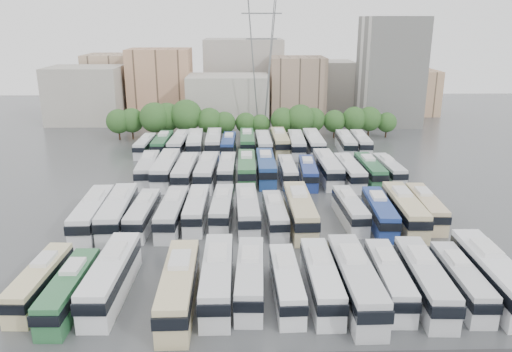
{
  "coord_description": "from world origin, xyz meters",
  "views": [
    {
      "loc": [
        -2.23,
        -65.67,
        25.4
      ],
      "look_at": [
        -0.4,
        5.19,
        3.0
      ],
      "focal_mm": 35.0,
      "sensor_mm": 36.0,
      "label": 1
    }
  ],
  "objects_px": {
    "apartment_tower": "(390,72)",
    "bus_r1_s13": "(426,207)",
    "bus_r0_s13": "(492,274)",
    "bus_r0_s8": "(321,279)",
    "bus_r2_s7": "(266,167)",
    "bus_r1_s7": "(275,214)",
    "bus_r2_s4": "(207,171)",
    "bus_r3_s8": "(280,141)",
    "bus_r0_s1": "(70,289)",
    "bus_r1_s2": "(143,214)",
    "bus_r2_s11": "(349,171)",
    "bus_r1_s4": "(196,209)",
    "bus_r3_s13": "(361,142)",
    "bus_r2_s1": "(148,169)",
    "bus_r3_s1": "(163,144)",
    "bus_r0_s4": "(179,287)",
    "bus_r1_s1": "(118,212)",
    "bus_r0_s5": "(217,277)",
    "bus_r1_s10": "(350,209)",
    "bus_r0_s7": "(286,282)",
    "bus_r0_s10": "(389,278)",
    "bus_r3_s3": "(195,143)",
    "bus_r3_s10": "(314,143)",
    "electricity_pylon": "(262,50)",
    "bus_r1_s3": "(172,212)",
    "bus_r2_s12": "(370,170)",
    "bus_r3_s2": "(179,144)",
    "bus_r3_s6": "(247,142)",
    "bus_r3_s0": "(145,145)",
    "bus_r1_s6": "(247,210)",
    "bus_r2_s13": "(389,169)",
    "bus_r3_s9": "(297,144)",
    "bus_r0_s11": "(424,279)",
    "bus_r2_s2": "(166,169)",
    "bus_r2_s10": "(328,168)",
    "bus_r2_s6": "(247,168)",
    "bus_r0_s2": "(111,276)",
    "bus_r1_s11": "(379,212)",
    "bus_r2_s5": "(227,169)",
    "bus_r0_s0": "(40,281)",
    "bus_r1_s0": "(93,213)",
    "bus_r3_s5": "(229,145)",
    "bus_r0_s6": "(250,277)",
    "bus_r1_s12": "(404,209)",
    "bus_r3_s12": "(346,143)",
    "bus_r0_s12": "(461,280)",
    "bus_r1_s8": "(300,210)",
    "bus_r2_s8": "(287,171)",
    "bus_r2_s3": "(186,172)"
  },
  "relations": [
    {
      "from": "apartment_tower",
      "to": "bus_r1_s13",
      "type": "relative_size",
      "value": 2.19
    },
    {
      "from": "bus_r0_s13",
      "to": "bus_r0_s8",
      "type": "bearing_deg",
      "value": -178.22
    },
    {
      "from": "bus_r0_s8",
      "to": "bus_r2_s7",
      "type": "height_order",
      "value": "bus_r2_s7"
    },
    {
      "from": "bus_r1_s7",
      "to": "bus_r2_s4",
      "type": "xyz_separation_m",
      "value": [
        -9.88,
        18.21,
        0.28
      ]
    },
    {
      "from": "bus_r1_s7",
      "to": "bus_r3_s8",
      "type": "relative_size",
      "value": 0.84
    },
    {
      "from": "bus_r0_s1",
      "to": "bus_r1_s2",
      "type": "xyz_separation_m",
      "value": [
        3.17,
        18.49,
        0.01
      ]
    },
    {
      "from": "bus_r2_s11",
      "to": "bus_r2_s7",
      "type": "bearing_deg",
      "value": 167.62
    },
    {
      "from": "bus_r1_s4",
      "to": "bus_r3_s13",
      "type": "bearing_deg",
      "value": 51.03
    },
    {
      "from": "bus_r2_s1",
      "to": "bus_r3_s1",
      "type": "relative_size",
      "value": 1.04
    },
    {
      "from": "bus_r0_s1",
      "to": "bus_r0_s4",
      "type": "bearing_deg",
      "value": 0.06
    },
    {
      "from": "bus_r1_s1",
      "to": "bus_r3_s8",
      "type": "bearing_deg",
      "value": 56.5
    },
    {
      "from": "bus_r0_s5",
      "to": "bus_r2_s11",
      "type": "distance_m",
      "value": 39.37
    },
    {
      "from": "bus_r0_s5",
      "to": "bus_r1_s10",
      "type": "height_order",
      "value": "bus_r0_s5"
    },
    {
      "from": "bus_r0_s7",
      "to": "bus_r0_s10",
      "type": "relative_size",
      "value": 0.95
    },
    {
      "from": "bus_r3_s3",
      "to": "bus_r3_s8",
      "type": "height_order",
      "value": "bus_r3_s8"
    },
    {
      "from": "bus_r3_s10",
      "to": "electricity_pylon",
      "type": "bearing_deg",
      "value": 114.22
    },
    {
      "from": "bus_r1_s3",
      "to": "bus_r2_s12",
      "type": "relative_size",
      "value": 1.01
    },
    {
      "from": "bus_r3_s2",
      "to": "bus_r3_s6",
      "type": "relative_size",
      "value": 1.02
    },
    {
      "from": "bus_r3_s0",
      "to": "bus_r3_s1",
      "type": "height_order",
      "value": "bus_r3_s1"
    },
    {
      "from": "bus_r3_s0",
      "to": "bus_r3_s6",
      "type": "relative_size",
      "value": 0.86
    },
    {
      "from": "bus_r1_s3",
      "to": "bus_r1_s6",
      "type": "height_order",
      "value": "bus_r1_s6"
    },
    {
      "from": "bus_r2_s4",
      "to": "bus_r2_s13",
      "type": "distance_m",
      "value": 29.84
    },
    {
      "from": "bus_r3_s9",
      "to": "bus_r0_s11",
      "type": "bearing_deg",
      "value": -81.38
    },
    {
      "from": "bus_r2_s2",
      "to": "bus_r3_s13",
      "type": "bearing_deg",
      "value": 27.75
    },
    {
      "from": "bus_r2_s1",
      "to": "bus_r3_s8",
      "type": "bearing_deg",
      "value": 35.08
    },
    {
      "from": "bus_r2_s10",
      "to": "bus_r3_s2",
      "type": "relative_size",
      "value": 1.03
    },
    {
      "from": "bus_r2_s6",
      "to": "bus_r2_s13",
      "type": "xyz_separation_m",
      "value": [
        23.39,
        -0.31,
        -0.28
      ]
    },
    {
      "from": "bus_r0_s2",
      "to": "bus_r0_s4",
      "type": "height_order",
      "value": "bus_r0_s4"
    },
    {
      "from": "bus_r1_s11",
      "to": "bus_r2_s5",
      "type": "xyz_separation_m",
      "value": [
        -20.05,
        19.48,
        -0.02
      ]
    },
    {
      "from": "bus_r0_s0",
      "to": "bus_r2_s7",
      "type": "xyz_separation_m",
      "value": [
        23.02,
        36.33,
        0.29
      ]
    },
    {
      "from": "bus_r1_s2",
      "to": "bus_r1_s0",
      "type": "bearing_deg",
      "value": -174.49
    },
    {
      "from": "bus_r2_s10",
      "to": "bus_r3_s0",
      "type": "xyz_separation_m",
      "value": [
        -33.1,
        17.67,
        -0.38
      ]
    },
    {
      "from": "bus_r1_s13",
      "to": "bus_r3_s5",
      "type": "distance_m",
      "value": 43.9
    },
    {
      "from": "bus_r2_s6",
      "to": "bus_r0_s2",
      "type": "bearing_deg",
      "value": -110.19
    },
    {
      "from": "bus_r0_s6",
      "to": "bus_r1_s2",
      "type": "xyz_separation_m",
      "value": [
        -13.38,
        16.73,
        -0.07
      ]
    },
    {
      "from": "bus_r2_s13",
      "to": "bus_r2_s10",
      "type": "bearing_deg",
      "value": 177.0
    },
    {
      "from": "bus_r0_s5",
      "to": "bus_r1_s10",
      "type": "relative_size",
      "value": 1.14
    },
    {
      "from": "bus_r1_s10",
      "to": "bus_r2_s6",
      "type": "height_order",
      "value": "bus_r2_s6"
    },
    {
      "from": "bus_r1_s0",
      "to": "bus_r1_s2",
      "type": "distance_m",
      "value": 6.21
    },
    {
      "from": "bus_r1_s12",
      "to": "bus_r2_s4",
      "type": "xyz_separation_m",
      "value": [
        -26.55,
        17.8,
        -0.05
      ]
    },
    {
      "from": "bus_r0_s5",
      "to": "bus_r1_s6",
      "type": "height_order",
      "value": "bus_r0_s5"
    },
    {
      "from": "bus_r2_s1",
      "to": "bus_r1_s0",
      "type": "bearing_deg",
      "value": -102.3
    },
    {
      "from": "bus_r0_s5",
      "to": "bus_r3_s12",
      "type": "height_order",
      "value": "bus_r0_s5"
    },
    {
      "from": "bus_r0_s12",
      "to": "bus_r1_s4",
      "type": "height_order",
      "value": "bus_r1_s4"
    },
    {
      "from": "bus_r1_s8",
      "to": "bus_r3_s13",
      "type": "bearing_deg",
      "value": 65.2
    },
    {
      "from": "electricity_pylon",
      "to": "bus_r2_s2",
      "type": "distance_m",
      "value": 44.43
    },
    {
      "from": "bus_r1_s11",
      "to": "bus_r2_s8",
      "type": "xyz_separation_m",
      "value": [
        -10.16,
        18.8,
        -0.15
      ]
    },
    {
      "from": "bus_r1_s1",
      "to": "bus_r1_s10",
      "type": "height_order",
      "value": "bus_r1_s1"
    },
    {
      "from": "bus_r3_s6",
      "to": "bus_r1_s0",
      "type": "bearing_deg",
      "value": -117.91
    },
    {
      "from": "apartment_tower",
      "to": "bus_r2_s3",
      "type": "relative_size",
      "value": 2.01
    }
  ]
}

